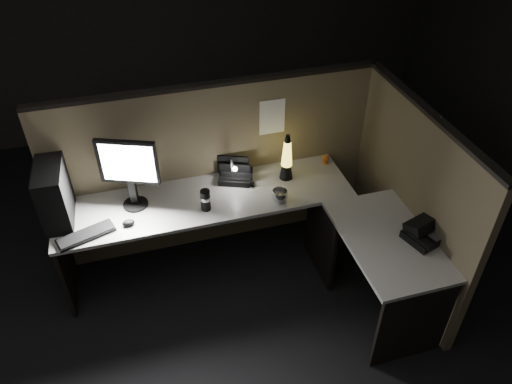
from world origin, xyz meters
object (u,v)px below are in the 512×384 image
object	(u,v)px
keyboard	(86,235)
lava_lamp	(287,160)
monitor	(129,167)
pc_tower	(54,194)
desk_phone	(424,231)

from	to	relation	value
keyboard	lava_lamp	world-z (taller)	lava_lamp
monitor	lava_lamp	distance (m)	1.23
pc_tower	lava_lamp	world-z (taller)	pc_tower
pc_tower	desk_phone	world-z (taller)	pc_tower
lava_lamp	desk_phone	xyz separation A→B (m)	(0.70, -0.94, -0.11)
monitor	keyboard	distance (m)	0.56
monitor	keyboard	bearing A→B (deg)	-122.47
lava_lamp	desk_phone	bearing A→B (deg)	-53.24
monitor	pc_tower	bearing A→B (deg)	-157.00
keyboard	monitor	bearing A→B (deg)	16.65
monitor	desk_phone	distance (m)	2.15
pc_tower	monitor	size ratio (longest dim) A/B	0.78
pc_tower	desk_phone	xyz separation A→B (m)	(2.46, -0.93, -0.16)
monitor	keyboard	xyz separation A→B (m)	(-0.37, -0.27, -0.33)
pc_tower	monitor	world-z (taller)	monitor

